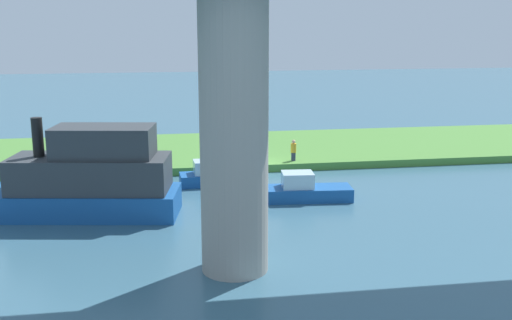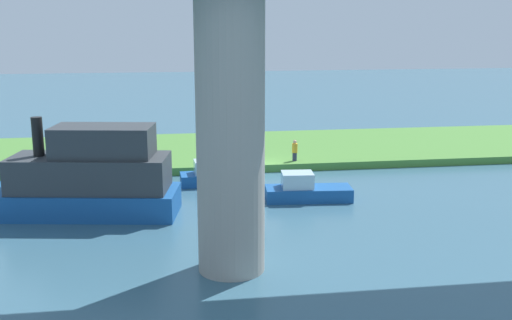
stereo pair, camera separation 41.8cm
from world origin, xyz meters
The scene contains 8 objects.
ground_plane centered at (0.00, 0.00, 0.00)m, with size 160.00×160.00×0.00m, color #386075.
grassy_bank centered at (0.00, -6.00, 0.25)m, with size 80.00×12.00×0.50m, color #4C8438.
bridge_pylon centered at (3.36, 15.17, 5.32)m, with size 2.57×2.57×10.64m, color #9E998E.
person_on_bank centered at (-2.57, -0.93, 1.20)m, with size 0.48×0.48×1.39m.
mooring_post centered at (9.95, -1.54, 0.88)m, with size 0.20×0.20×0.75m, color brown.
motorboat_red centered at (9.70, 7.18, 1.82)m, with size 10.01×4.75×4.91m.
pontoon_yellow centered at (2.92, 2.33, 0.52)m, with size 4.44×1.74×1.46m.
motorboat_white centered at (-1.63, 6.36, 0.55)m, with size 4.74×2.02×1.54m.
Camera 1 is at (6.15, 37.46, 9.49)m, focal length 43.12 mm.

